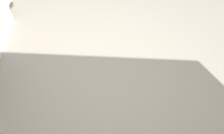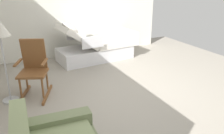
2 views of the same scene
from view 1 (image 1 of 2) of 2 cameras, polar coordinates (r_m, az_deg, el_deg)
ground_plane at (r=3.31m, az=0.16°, el=-2.58°), size 7.09×7.09×0.00m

